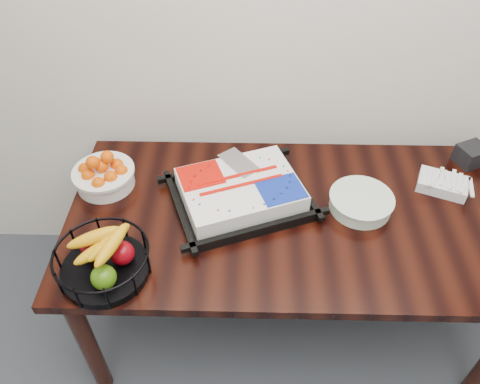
{
  "coord_description": "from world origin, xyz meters",
  "views": [
    {
      "loc": [
        -0.18,
        0.72,
        2.11
      ],
      "look_at": [
        -0.21,
        2.04,
        0.83
      ],
      "focal_mm": 35.0,
      "sensor_mm": 36.0,
      "label": 1
    }
  ],
  "objects_px": {
    "fruit_basket": "(102,260)",
    "tangerine_bowl": "(103,172)",
    "napkin_box": "(471,155)",
    "plate_stack": "(361,202)",
    "cake_tray": "(240,192)",
    "table": "(292,228)"
  },
  "relations": [
    {
      "from": "table",
      "to": "plate_stack",
      "type": "xyz_separation_m",
      "value": [
        0.27,
        0.04,
        0.12
      ]
    },
    {
      "from": "tangerine_bowl",
      "to": "fruit_basket",
      "type": "relative_size",
      "value": 0.78
    },
    {
      "from": "fruit_basket",
      "to": "plate_stack",
      "type": "distance_m",
      "value": 1.01
    },
    {
      "from": "table",
      "to": "napkin_box",
      "type": "distance_m",
      "value": 0.88
    },
    {
      "from": "fruit_basket",
      "to": "napkin_box",
      "type": "bearing_deg",
      "value": 23.22
    },
    {
      "from": "cake_tray",
      "to": "tangerine_bowl",
      "type": "relative_size",
      "value": 2.47
    },
    {
      "from": "table",
      "to": "cake_tray",
      "type": "bearing_deg",
      "value": 162.68
    },
    {
      "from": "cake_tray",
      "to": "tangerine_bowl",
      "type": "xyz_separation_m",
      "value": [
        -0.57,
        0.09,
        0.02
      ]
    },
    {
      "from": "tangerine_bowl",
      "to": "plate_stack",
      "type": "relative_size",
      "value": 1.0
    },
    {
      "from": "table",
      "to": "cake_tray",
      "type": "relative_size",
      "value": 2.84
    },
    {
      "from": "table",
      "to": "tangerine_bowl",
      "type": "relative_size",
      "value": 7.01
    },
    {
      "from": "fruit_basket",
      "to": "plate_stack",
      "type": "height_order",
      "value": "fruit_basket"
    },
    {
      "from": "napkin_box",
      "to": "cake_tray",
      "type": "bearing_deg",
      "value": -165.24
    },
    {
      "from": "fruit_basket",
      "to": "tangerine_bowl",
      "type": "bearing_deg",
      "value": 102.86
    },
    {
      "from": "tangerine_bowl",
      "to": "fruit_basket",
      "type": "xyz_separation_m",
      "value": [
        0.1,
        -0.45,
        0.0
      ]
    },
    {
      "from": "tangerine_bowl",
      "to": "fruit_basket",
      "type": "distance_m",
      "value": 0.46
    },
    {
      "from": "tangerine_bowl",
      "to": "napkin_box",
      "type": "bearing_deg",
      "value": 6.56
    },
    {
      "from": "table",
      "to": "fruit_basket",
      "type": "distance_m",
      "value": 0.76
    },
    {
      "from": "napkin_box",
      "to": "fruit_basket",
      "type": "bearing_deg",
      "value": -156.78
    },
    {
      "from": "table",
      "to": "fruit_basket",
      "type": "bearing_deg",
      "value": -156.13
    },
    {
      "from": "napkin_box",
      "to": "tangerine_bowl",
      "type": "bearing_deg",
      "value": -173.44
    },
    {
      "from": "table",
      "to": "plate_stack",
      "type": "distance_m",
      "value": 0.3
    }
  ]
}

